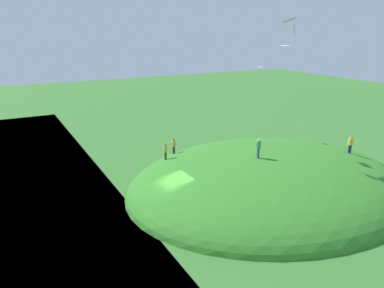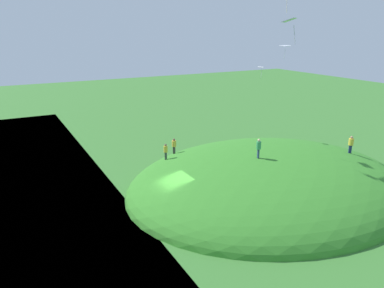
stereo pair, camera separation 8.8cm
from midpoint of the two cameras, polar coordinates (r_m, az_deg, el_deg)
name	(u,v)px [view 2 (the right image)]	position (r m, az deg, el deg)	size (l,w,h in m)	color
ground_plane	(174,205)	(30.76, -2.66, -9.40)	(160.00, 160.00, 0.00)	#38742D
grass_hill	(268,186)	(34.94, 11.75, -6.36)	(26.50, 22.30, 6.27)	#348027
person_on_hilltop	(259,146)	(32.24, 10.35, -0.32)	(0.49, 0.49, 1.74)	navy
person_near_shore	(166,150)	(35.02, -4.03, -0.89)	(0.50, 0.50, 1.56)	#303C31
person_with_child	(174,144)	(37.00, -2.73, -0.05)	(0.61, 0.61, 1.58)	#343030
person_watching_kites	(351,143)	(38.50, 23.43, 0.20)	(0.65, 0.65, 1.70)	navy
kite_1	(286,46)	(37.63, 14.34, 14.47)	(1.19, 0.90, 1.21)	white
kite_3	(290,21)	(22.81, 15.00, 17.93)	(1.28, 1.20, 1.48)	white
kite_9	(261,68)	(40.65, 10.64, 11.53)	(0.90, 0.97, 1.21)	white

